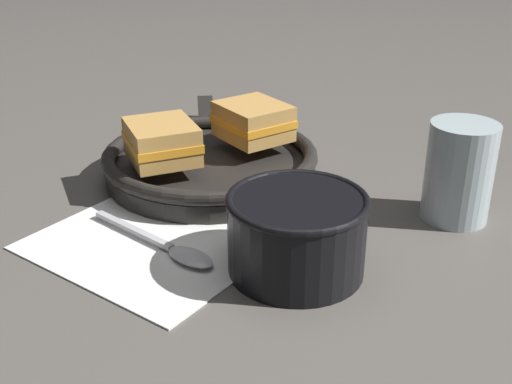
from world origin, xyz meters
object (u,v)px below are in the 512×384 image
Objects in this scene: soup_bowl at (297,229)px; sandwich_near_left at (253,121)px; spoon at (174,249)px; skillet at (210,162)px; sandwich_near_right at (162,142)px; drinking_glass at (459,172)px.

sandwich_near_left reaches higher than soup_bowl.
spoon is 0.20m from skillet.
soup_bowl is 0.24m from sandwich_near_right.
skillet is (-0.08, 0.18, 0.01)m from spoon.
sandwich_near_left is 0.13m from sandwich_near_right.
skillet is 0.08m from sandwich_near_left.
spoon is 0.51× the size of skillet.
sandwich_near_left is (-0.17, 0.20, 0.02)m from soup_bowl.
soup_bowl reaches higher than skillet.
drinking_glass is (0.10, 0.19, 0.01)m from soup_bowl.
sandwich_near_left is at bearing 129.76° from soup_bowl.
sandwich_near_right reaches higher than soup_bowl.
drinking_glass reaches higher than skillet.
soup_bowl is 1.20× the size of sandwich_near_left.
drinking_glass is at bearing 61.63° from soup_bowl.
drinking_glass reaches higher than spoon.
soup_bowl is 0.39× the size of skillet.
soup_bowl is at bearing 27.80° from spoon.
sandwich_near_left is at bearing 177.64° from drinking_glass.
spoon is at bearing -78.49° from sandwich_near_left.
sandwich_near_left reaches higher than skillet.
sandwich_near_left is 0.96× the size of sandwich_near_right.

